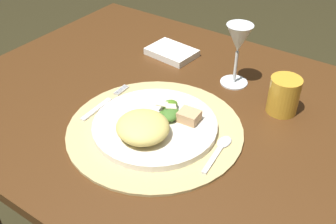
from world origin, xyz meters
name	(u,v)px	position (x,y,z in m)	size (l,w,h in m)	color
dining_table	(189,171)	(0.00, 0.00, 0.54)	(1.20, 0.82, 0.73)	#492A13
placemat	(155,129)	(-0.03, -0.10, 0.73)	(0.39, 0.39, 0.01)	tan
dinner_plate	(155,126)	(-0.03, -0.10, 0.74)	(0.27, 0.27, 0.01)	silver
pasta_serving	(143,127)	(-0.03, -0.15, 0.77)	(0.11, 0.11, 0.04)	#DCC667
salad_greens	(169,112)	(-0.02, -0.06, 0.76)	(0.07, 0.08, 0.03)	#427124
bread_piece	(189,116)	(0.03, -0.05, 0.76)	(0.04, 0.04, 0.02)	tan
fork	(104,104)	(-0.18, -0.10, 0.74)	(0.02, 0.17, 0.00)	silver
spoon	(221,147)	(0.12, -0.08, 0.74)	(0.03, 0.13, 0.01)	silver
napkin	(172,52)	(-0.20, 0.20, 0.74)	(0.13, 0.09, 0.02)	white
wine_glass	(238,42)	(0.02, 0.17, 0.85)	(0.07, 0.07, 0.16)	silver
amber_tumbler	(284,95)	(0.17, 0.13, 0.77)	(0.07, 0.07, 0.09)	gold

